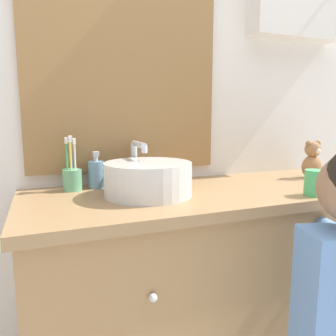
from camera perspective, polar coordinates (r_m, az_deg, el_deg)
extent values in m
cube|color=silver|center=(1.46, 1.55, 16.11)|extent=(3.20, 0.06, 2.50)
cube|color=olive|center=(1.37, -7.72, 21.94)|extent=(0.77, 0.02, 1.05)
cube|color=#B2C1CC|center=(1.37, -7.65, 22.00)|extent=(0.71, 0.01, 0.99)
cube|color=#A37A4C|center=(1.37, 6.44, -21.15)|extent=(1.27, 0.48, 0.76)
cube|color=#99754C|center=(1.22, 6.77, -4.66)|extent=(1.31, 0.52, 0.03)
sphere|color=silver|center=(0.97, -2.63, -21.64)|extent=(0.02, 0.02, 0.02)
sphere|color=silver|center=(1.27, 24.60, -14.87)|extent=(0.02, 0.02, 0.02)
cylinder|color=silver|center=(1.12, -3.50, -1.89)|extent=(0.30, 0.30, 0.11)
cylinder|color=silver|center=(1.11, -3.53, 0.80)|extent=(0.25, 0.25, 0.01)
cylinder|color=silver|center=(1.28, -5.89, 0.63)|extent=(0.02, 0.02, 0.17)
cylinder|color=silver|center=(1.21, -5.11, 4.10)|extent=(0.02, 0.14, 0.02)
cylinder|color=silver|center=(1.15, -4.16, 3.25)|extent=(0.02, 0.02, 0.02)
sphere|color=white|center=(1.31, -2.39, -0.99)|extent=(0.06, 0.06, 0.06)
cylinder|color=#66B27F|center=(1.25, -16.32, -2.00)|extent=(0.07, 0.07, 0.08)
cylinder|color=white|center=(1.24, -15.87, 0.85)|extent=(0.01, 0.01, 0.18)
cube|color=white|center=(1.23, -16.03, 4.51)|extent=(0.01, 0.02, 0.02)
cylinder|color=#3884DB|center=(1.25, -16.48, 1.08)|extent=(0.01, 0.01, 0.19)
cube|color=white|center=(1.24, -16.65, 4.90)|extent=(0.01, 0.02, 0.02)
cylinder|color=#47B26B|center=(1.23, -17.16, 0.85)|extent=(0.01, 0.01, 0.18)
cube|color=white|center=(1.23, -17.33, 4.61)|extent=(0.01, 0.02, 0.02)
cylinder|color=#E5CC4C|center=(1.22, -16.56, 0.94)|extent=(0.01, 0.01, 0.19)
cube|color=white|center=(1.21, -16.74, 4.84)|extent=(0.01, 0.02, 0.02)
cylinder|color=#6B93B2|center=(1.27, -12.40, -1.13)|extent=(0.06, 0.06, 0.10)
cylinder|color=silver|center=(1.26, -12.50, 1.62)|extent=(0.02, 0.02, 0.02)
cube|color=silver|center=(1.25, -12.45, 2.43)|extent=(0.02, 0.03, 0.02)
cylinder|color=#6693D1|center=(1.20, 26.14, -9.31)|extent=(0.13, 0.30, 0.05)
cylinder|color=orange|center=(1.32, 22.73, -5.76)|extent=(0.02, 0.05, 0.12)
ellipsoid|color=#9E7047|center=(1.58, 23.73, 0.23)|extent=(0.09, 0.07, 0.10)
sphere|color=#9E7047|center=(1.57, 23.91, 3.03)|extent=(0.07, 0.07, 0.07)
sphere|color=#9E7047|center=(1.55, 23.29, 3.95)|extent=(0.03, 0.03, 0.03)
sphere|color=#9E7047|center=(1.58, 24.62, 3.97)|extent=(0.03, 0.03, 0.03)
sphere|color=silver|center=(1.55, 24.65, 2.72)|extent=(0.02, 0.02, 0.02)
cylinder|color=#4CC670|center=(1.23, 24.17, -2.37)|extent=(0.07, 0.07, 0.09)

